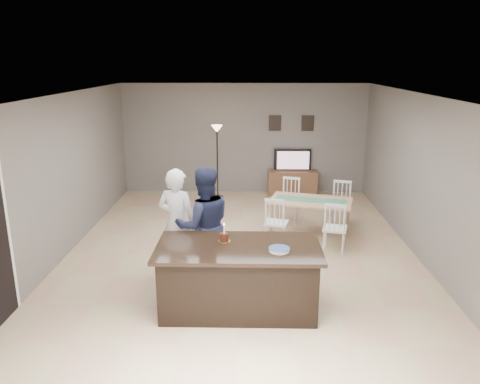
{
  "coord_description": "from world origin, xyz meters",
  "views": [
    {
      "loc": [
        0.14,
        -7.46,
        3.23
      ],
      "look_at": [
        -0.01,
        -0.3,
        1.21
      ],
      "focal_mm": 35.0,
      "sensor_mm": 36.0,
      "label": 1
    }
  ],
  "objects_px": {
    "television": "(293,160)",
    "tv_console": "(292,183)",
    "plate_stack": "(279,250)",
    "kitchen_island": "(238,277)",
    "woman": "(177,223)",
    "birthday_cake": "(224,237)",
    "dining_table": "(311,206)",
    "floor_lamp": "(217,142)",
    "man": "(204,226)"
  },
  "relations": [
    {
      "from": "television",
      "to": "tv_console",
      "type": "bearing_deg",
      "value": 90.0
    },
    {
      "from": "tv_console",
      "to": "television",
      "type": "height_order",
      "value": "television"
    },
    {
      "from": "television",
      "to": "plate_stack",
      "type": "height_order",
      "value": "television"
    },
    {
      "from": "kitchen_island",
      "to": "plate_stack",
      "type": "relative_size",
      "value": 7.95
    },
    {
      "from": "kitchen_island",
      "to": "woman",
      "type": "xyz_separation_m",
      "value": [
        -0.95,
        1.0,
        0.4
      ]
    },
    {
      "from": "kitchen_island",
      "to": "birthday_cake",
      "type": "bearing_deg",
      "value": 139.5
    },
    {
      "from": "dining_table",
      "to": "floor_lamp",
      "type": "distance_m",
      "value": 3.25
    },
    {
      "from": "plate_stack",
      "to": "television",
      "type": "bearing_deg",
      "value": 83.32
    },
    {
      "from": "woman",
      "to": "dining_table",
      "type": "bearing_deg",
      "value": -122.13
    },
    {
      "from": "birthday_cake",
      "to": "plate_stack",
      "type": "xyz_separation_m",
      "value": [
        0.72,
        -0.32,
        -0.04
      ]
    },
    {
      "from": "dining_table",
      "to": "kitchen_island",
      "type": "bearing_deg",
      "value": -100.3
    },
    {
      "from": "kitchen_island",
      "to": "dining_table",
      "type": "bearing_deg",
      "value": 64.87
    },
    {
      "from": "tv_console",
      "to": "man",
      "type": "relative_size",
      "value": 0.68
    },
    {
      "from": "man",
      "to": "floor_lamp",
      "type": "xyz_separation_m",
      "value": [
        -0.1,
        4.43,
        0.49
      ]
    },
    {
      "from": "television",
      "to": "woman",
      "type": "height_order",
      "value": "woman"
    },
    {
      "from": "birthday_cake",
      "to": "man",
      "type": "bearing_deg",
      "value": 117.26
    },
    {
      "from": "man",
      "to": "birthday_cake",
      "type": "relative_size",
      "value": 7.01
    },
    {
      "from": "tv_console",
      "to": "birthday_cake",
      "type": "height_order",
      "value": "birthday_cake"
    },
    {
      "from": "kitchen_island",
      "to": "birthday_cake",
      "type": "xyz_separation_m",
      "value": [
        -0.19,
        0.17,
        0.51
      ]
    },
    {
      "from": "kitchen_island",
      "to": "plate_stack",
      "type": "distance_m",
      "value": 0.72
    },
    {
      "from": "man",
      "to": "birthday_cake",
      "type": "bearing_deg",
      "value": 101.35
    },
    {
      "from": "television",
      "to": "birthday_cake",
      "type": "relative_size",
      "value": 3.63
    },
    {
      "from": "woman",
      "to": "man",
      "type": "height_order",
      "value": "man"
    },
    {
      "from": "television",
      "to": "man",
      "type": "height_order",
      "value": "man"
    },
    {
      "from": "man",
      "to": "plate_stack",
      "type": "xyz_separation_m",
      "value": [
        1.05,
        -0.97,
        0.04
      ]
    },
    {
      "from": "television",
      "to": "kitchen_island",
      "type": "bearing_deg",
      "value": 77.99
    },
    {
      "from": "television",
      "to": "floor_lamp",
      "type": "height_order",
      "value": "floor_lamp"
    },
    {
      "from": "dining_table",
      "to": "birthday_cake",
      "type": "bearing_deg",
      "value": -105.06
    },
    {
      "from": "tv_console",
      "to": "birthday_cake",
      "type": "xyz_separation_m",
      "value": [
        -1.39,
        -5.4,
        0.66
      ]
    },
    {
      "from": "man",
      "to": "birthday_cake",
      "type": "distance_m",
      "value": 0.74
    },
    {
      "from": "kitchen_island",
      "to": "floor_lamp",
      "type": "xyz_separation_m",
      "value": [
        -0.63,
        5.25,
        0.92
      ]
    },
    {
      "from": "dining_table",
      "to": "man",
      "type": "bearing_deg",
      "value": -118.45
    },
    {
      "from": "television",
      "to": "dining_table",
      "type": "bearing_deg",
      "value": 91.77
    },
    {
      "from": "dining_table",
      "to": "plate_stack",
      "type": "bearing_deg",
      "value": -89.98
    },
    {
      "from": "tv_console",
      "to": "woman",
      "type": "height_order",
      "value": "woman"
    },
    {
      "from": "television",
      "to": "woman",
      "type": "xyz_separation_m",
      "value": [
        -2.15,
        -4.64,
        -0.01
      ]
    },
    {
      "from": "television",
      "to": "floor_lamp",
      "type": "distance_m",
      "value": 1.94
    },
    {
      "from": "television",
      "to": "dining_table",
      "type": "relative_size",
      "value": 0.46
    },
    {
      "from": "plate_stack",
      "to": "dining_table",
      "type": "relative_size",
      "value": 0.14
    },
    {
      "from": "tv_console",
      "to": "floor_lamp",
      "type": "relative_size",
      "value": 0.68
    },
    {
      "from": "television",
      "to": "plate_stack",
      "type": "bearing_deg",
      "value": 83.32
    },
    {
      "from": "woman",
      "to": "birthday_cake",
      "type": "xyz_separation_m",
      "value": [
        0.76,
        -0.83,
        0.11
      ]
    },
    {
      "from": "plate_stack",
      "to": "dining_table",
      "type": "height_order",
      "value": "plate_stack"
    },
    {
      "from": "man",
      "to": "floor_lamp",
      "type": "distance_m",
      "value": 4.46
    },
    {
      "from": "kitchen_island",
      "to": "floor_lamp",
      "type": "bearing_deg",
      "value": 96.89
    },
    {
      "from": "plate_stack",
      "to": "birthday_cake",
      "type": "bearing_deg",
      "value": 155.68
    },
    {
      "from": "plate_stack",
      "to": "floor_lamp",
      "type": "distance_m",
      "value": 5.54
    },
    {
      "from": "woman",
      "to": "dining_table",
      "type": "distance_m",
      "value": 2.86
    },
    {
      "from": "tv_console",
      "to": "birthday_cake",
      "type": "distance_m",
      "value": 5.62
    },
    {
      "from": "plate_stack",
      "to": "floor_lamp",
      "type": "xyz_separation_m",
      "value": [
        -1.15,
        5.4,
        0.45
      ]
    }
  ]
}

